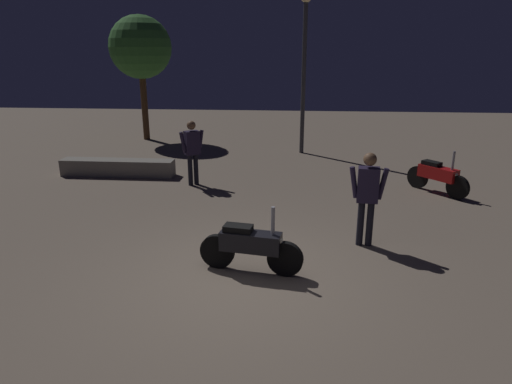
{
  "coord_description": "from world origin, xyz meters",
  "views": [
    {
      "loc": [
        0.78,
        -6.11,
        3.35
      ],
      "look_at": [
        0.16,
        1.25,
        1.0
      ],
      "focal_mm": 31.46,
      "sensor_mm": 36.0,
      "label": 1
    }
  ],
  "objects_px": {
    "motorcycle_red_parked_left": "(437,176)",
    "person_rider_beside": "(368,191)",
    "person_bystander_far": "(192,147)",
    "streetlamp_near": "(304,54)",
    "motorcycle_black_foreground": "(250,246)"
  },
  "relations": [
    {
      "from": "motorcycle_black_foreground",
      "to": "motorcycle_red_parked_left",
      "type": "relative_size",
      "value": 1.23
    },
    {
      "from": "person_bystander_far",
      "to": "motorcycle_black_foreground",
      "type": "bearing_deg",
      "value": -13.62
    },
    {
      "from": "motorcycle_red_parked_left",
      "to": "person_rider_beside",
      "type": "distance_m",
      "value": 3.97
    },
    {
      "from": "motorcycle_black_foreground",
      "to": "person_rider_beside",
      "type": "height_order",
      "value": "person_rider_beside"
    },
    {
      "from": "person_bystander_far",
      "to": "streetlamp_near",
      "type": "distance_m",
      "value": 5.45
    },
    {
      "from": "motorcycle_black_foreground",
      "to": "person_bystander_far",
      "type": "bearing_deg",
      "value": 122.12
    },
    {
      "from": "motorcycle_red_parked_left",
      "to": "person_bystander_far",
      "type": "relative_size",
      "value": 0.81
    },
    {
      "from": "motorcycle_black_foreground",
      "to": "motorcycle_red_parked_left",
      "type": "distance_m",
      "value": 6.05
    },
    {
      "from": "person_bystander_far",
      "to": "streetlamp_near",
      "type": "xyz_separation_m",
      "value": [
        2.84,
        4.07,
        2.24
      ]
    },
    {
      "from": "motorcycle_black_foreground",
      "to": "person_rider_beside",
      "type": "relative_size",
      "value": 0.98
    },
    {
      "from": "streetlamp_near",
      "to": "person_bystander_far",
      "type": "bearing_deg",
      "value": -124.86
    },
    {
      "from": "motorcycle_black_foreground",
      "to": "streetlamp_near",
      "type": "bearing_deg",
      "value": 93.56
    },
    {
      "from": "person_rider_beside",
      "to": "motorcycle_black_foreground",
      "type": "bearing_deg",
      "value": 127.79
    },
    {
      "from": "person_rider_beside",
      "to": "person_bystander_far",
      "type": "bearing_deg",
      "value": 54.72
    },
    {
      "from": "person_bystander_far",
      "to": "streetlamp_near",
      "type": "height_order",
      "value": "streetlamp_near"
    }
  ]
}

